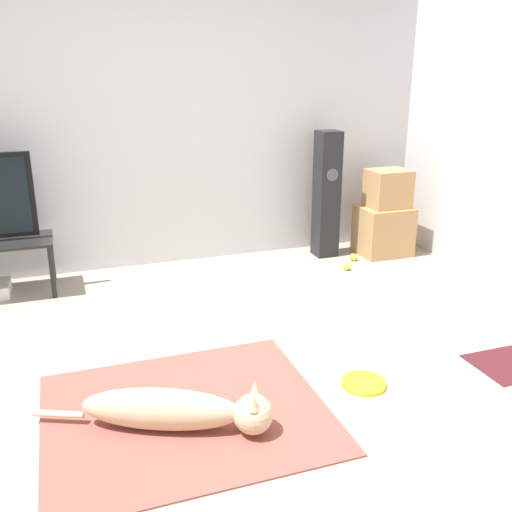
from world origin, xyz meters
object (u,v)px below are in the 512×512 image
dog (180,410)px  floor_speaker (327,195)px  cardboard_box_lower (383,231)px  tennis_ball_by_boxes (347,267)px  tennis_ball_near_speaker (354,257)px  frisbee (363,383)px  cardboard_box_upper (388,189)px

dog → floor_speaker: 2.91m
dog → cardboard_box_lower: bearing=41.1°
tennis_ball_by_boxes → tennis_ball_near_speaker: bearing=48.7°
frisbee → tennis_ball_by_boxes: bearing=65.0°
tennis_ball_by_boxes → cardboard_box_lower: bearing=29.5°
frisbee → cardboard_box_upper: 2.47m
dog → cardboard_box_upper: bearing=40.8°
frisbee → cardboard_box_upper: (1.33, 1.99, 0.61)m
cardboard_box_upper → floor_speaker: size_ratio=0.31×
dog → cardboard_box_upper: size_ratio=3.10×
floor_speaker → tennis_ball_near_speaker: (0.18, -0.24, -0.54)m
dog → tennis_ball_by_boxes: (1.83, 1.76, -0.08)m
frisbee → cardboard_box_lower: size_ratio=0.55×
cardboard_box_lower → floor_speaker: bearing=164.1°
dog → tennis_ball_by_boxes: 2.54m
cardboard_box_lower → tennis_ball_by_boxes: size_ratio=6.88×
frisbee → tennis_ball_near_speaker: size_ratio=3.78×
dog → cardboard_box_upper: (2.37, 2.05, 0.50)m
dog → tennis_ball_near_speaker: size_ratio=16.61×
cardboard_box_upper → floor_speaker: bearing=164.2°
tennis_ball_by_boxes → cardboard_box_upper: bearing=28.5°
floor_speaker → tennis_ball_near_speaker: 0.61m
dog → floor_speaker: floor_speaker is taller
cardboard_box_upper → tennis_ball_near_speaker: size_ratio=5.36×
cardboard_box_lower → floor_speaker: size_ratio=0.40×
tennis_ball_by_boxes → tennis_ball_near_speaker: (0.18, 0.20, 0.00)m
cardboard_box_upper → tennis_ball_near_speaker: cardboard_box_upper is taller
dog → frisbee: 1.05m
tennis_ball_by_boxes → tennis_ball_near_speaker: same height
cardboard_box_upper → tennis_ball_near_speaker: bearing=-165.9°
floor_speaker → tennis_ball_by_boxes: size_ratio=17.23×
cardboard_box_upper → tennis_ball_near_speaker: 0.69m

